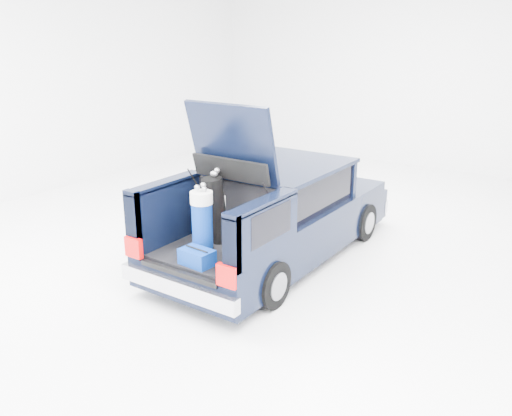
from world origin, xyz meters
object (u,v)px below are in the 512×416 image
Objects in this scene: blue_golf_bag at (202,223)px; red_suitcase at (262,232)px; car at (279,214)px; blue_duffel at (197,257)px; black_golf_bag at (216,210)px.

red_suitcase is at bearing 31.44° from blue_golf_bag.
car is 10.79× the size of blue_duffel.
blue_golf_bag is (-0.05, -1.73, 0.36)m from car.
car is at bearing 104.65° from red_suitcase.
car reaches higher than red_suitcase.
car reaches higher than blue_duffel.
blue_golf_bag is at bearing -143.98° from red_suitcase.
red_suitcase is at bearing 26.96° from black_golf_bag.
black_golf_bag is (-0.69, -0.09, 0.20)m from red_suitcase.
red_suitcase is 1.26× the size of blue_duffel.
blue_golf_bag is at bearing -53.28° from black_golf_bag.
car is 1.35m from black_golf_bag.
black_golf_bag is 2.35× the size of blue_duffel.
black_golf_bag is at bearing 94.65° from blue_golf_bag.
blue_duffel is at bearing -87.51° from car.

